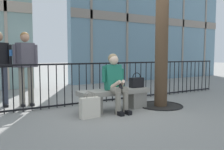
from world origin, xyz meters
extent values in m
plane|color=gray|center=(0.00, 0.00, 0.00)|extent=(60.00, 60.00, 0.00)
cube|color=gray|center=(0.00, 0.00, 0.40)|extent=(1.60, 0.44, 0.10)
cube|color=gray|center=(-0.56, 0.00, 0.17)|extent=(0.36, 0.37, 0.35)
cube|color=gray|center=(0.56, 0.00, 0.17)|extent=(0.36, 0.37, 0.35)
cylinder|color=gray|center=(-0.15, -0.18, 0.47)|extent=(0.15, 0.40, 0.15)
cylinder|color=gray|center=(-0.15, -0.38, 0.23)|extent=(0.11, 0.11, 0.45)
cube|color=black|center=(-0.15, -0.44, 0.04)|extent=(0.09, 0.22, 0.08)
cylinder|color=gray|center=(0.03, -0.18, 0.47)|extent=(0.15, 0.40, 0.15)
cylinder|color=gray|center=(0.03, -0.38, 0.23)|extent=(0.11, 0.11, 0.45)
cube|color=black|center=(0.03, -0.44, 0.04)|extent=(0.09, 0.22, 0.08)
cube|color=#1E7259|center=(-0.06, -0.04, 0.71)|extent=(0.36, 0.30, 0.55)
cylinder|color=#1E7259|center=(-0.28, -0.04, 0.76)|extent=(0.08, 0.08, 0.26)
cylinder|color=beige|center=(-0.14, -0.26, 0.59)|extent=(0.16, 0.28, 0.20)
cylinder|color=#1E7259|center=(0.16, -0.04, 0.76)|extent=(0.08, 0.08, 0.26)
cylinder|color=beige|center=(0.02, -0.26, 0.59)|extent=(0.16, 0.28, 0.20)
cube|color=black|center=(-0.06, -0.32, 0.57)|extent=(0.07, 0.10, 0.13)
sphere|color=beige|center=(-0.06, -0.06, 1.08)|extent=(0.20, 0.20, 0.20)
sphere|color=#997F59|center=(-0.06, -0.03, 1.11)|extent=(0.20, 0.20, 0.20)
cube|color=black|center=(0.58, -0.01, 0.56)|extent=(0.32, 0.15, 0.22)
torus|color=black|center=(0.58, -0.01, 0.68)|extent=(0.22, 0.02, 0.22)
cube|color=beige|center=(-0.73, -0.31, 0.19)|extent=(0.38, 0.15, 0.39)
torus|color=slate|center=(-0.73, -0.36, 0.41)|extent=(0.18, 0.01, 0.18)
torus|color=slate|center=(-0.73, -0.26, 0.41)|extent=(0.18, 0.01, 0.18)
cylinder|color=gray|center=(-1.63, 1.43, 0.45)|extent=(0.13, 0.13, 0.90)
cube|color=black|center=(-1.63, 1.39, 0.03)|extent=(0.09, 0.22, 0.06)
cylinder|color=gray|center=(-1.43, 1.43, 0.45)|extent=(0.13, 0.13, 0.90)
cube|color=black|center=(-1.43, 1.39, 0.03)|extent=(0.09, 0.22, 0.06)
cube|color=#4C4751|center=(-1.53, 1.43, 1.18)|extent=(0.44, 0.37, 0.56)
cylinder|color=#4C4751|center=(-1.77, 1.43, 1.16)|extent=(0.08, 0.08, 0.52)
cylinder|color=#4C4751|center=(-1.30, 1.43, 1.16)|extent=(0.08, 0.08, 0.52)
sphere|color=tan|center=(-1.53, 1.43, 1.58)|extent=(0.20, 0.20, 0.20)
sphere|color=olive|center=(-1.53, 1.45, 1.61)|extent=(0.20, 0.20, 0.20)
cylinder|color=#383D4C|center=(-1.97, 1.59, 0.45)|extent=(0.13, 0.13, 0.90)
cube|color=black|center=(-1.97, 1.55, 0.03)|extent=(0.09, 0.22, 0.06)
cylinder|color=black|center=(-1.84, 1.59, 1.16)|extent=(0.08, 0.08, 0.52)
cube|color=#2D6BB7|center=(-1.83, 1.49, 1.23)|extent=(0.07, 0.01, 0.14)
cylinder|color=black|center=(-2.08, 0.84, 0.50)|extent=(0.02, 0.02, 1.00)
cylinder|color=black|center=(-1.90, 0.84, 0.50)|extent=(0.02, 0.02, 1.00)
cylinder|color=black|center=(-1.72, 0.84, 0.50)|extent=(0.02, 0.02, 1.00)
cylinder|color=black|center=(-1.54, 0.84, 0.50)|extent=(0.02, 0.02, 1.00)
cylinder|color=black|center=(-1.36, 0.84, 0.50)|extent=(0.02, 0.02, 1.00)
cylinder|color=black|center=(-1.18, 0.84, 0.50)|extent=(0.02, 0.02, 1.00)
cylinder|color=black|center=(-1.00, 0.84, 0.50)|extent=(0.02, 0.02, 1.00)
cylinder|color=black|center=(-0.82, 0.84, 0.50)|extent=(0.02, 0.02, 1.00)
cylinder|color=black|center=(-0.63, 0.84, 0.50)|extent=(0.02, 0.02, 1.00)
cylinder|color=black|center=(-0.45, 0.84, 0.50)|extent=(0.02, 0.02, 1.00)
cylinder|color=black|center=(-0.27, 0.84, 0.50)|extent=(0.02, 0.02, 1.00)
cylinder|color=black|center=(-0.09, 0.84, 0.50)|extent=(0.02, 0.02, 1.00)
cylinder|color=black|center=(0.09, 0.84, 0.50)|extent=(0.02, 0.02, 1.00)
cylinder|color=black|center=(0.27, 0.84, 0.50)|extent=(0.02, 0.02, 1.00)
cylinder|color=black|center=(0.45, 0.84, 0.50)|extent=(0.02, 0.02, 1.00)
cylinder|color=black|center=(0.63, 0.84, 0.50)|extent=(0.02, 0.02, 1.00)
cylinder|color=black|center=(0.82, 0.84, 0.50)|extent=(0.02, 0.02, 1.00)
cylinder|color=black|center=(1.00, 0.84, 0.50)|extent=(0.02, 0.02, 1.00)
cylinder|color=black|center=(1.18, 0.84, 0.50)|extent=(0.02, 0.02, 1.00)
cylinder|color=black|center=(1.36, 0.84, 0.50)|extent=(0.02, 0.02, 1.00)
cylinder|color=black|center=(1.54, 0.84, 0.50)|extent=(0.02, 0.02, 1.00)
cylinder|color=black|center=(1.72, 0.84, 0.50)|extent=(0.02, 0.02, 1.00)
cylinder|color=black|center=(1.90, 0.84, 0.50)|extent=(0.02, 0.02, 1.00)
cylinder|color=black|center=(2.08, 0.84, 0.50)|extent=(0.02, 0.02, 1.00)
cylinder|color=black|center=(2.27, 0.84, 0.50)|extent=(0.02, 0.02, 1.00)
cylinder|color=black|center=(2.45, 0.84, 0.50)|extent=(0.02, 0.02, 1.00)
cylinder|color=black|center=(2.63, 0.84, 0.50)|extent=(0.02, 0.02, 1.00)
cylinder|color=black|center=(2.81, 0.84, 0.50)|extent=(0.02, 0.02, 1.00)
cylinder|color=black|center=(2.99, 0.84, 0.50)|extent=(0.02, 0.02, 1.00)
cylinder|color=black|center=(3.17, 0.84, 0.50)|extent=(0.02, 0.02, 1.00)
cylinder|color=black|center=(3.35, 0.84, 0.50)|extent=(0.02, 0.02, 1.00)
cylinder|color=black|center=(3.53, 0.84, 0.50)|extent=(0.02, 0.02, 1.00)
cylinder|color=black|center=(3.72, 0.84, 0.50)|extent=(0.02, 0.02, 1.00)
cylinder|color=black|center=(3.90, 0.84, 0.50)|extent=(0.02, 0.02, 1.00)
cylinder|color=black|center=(4.08, 0.84, 0.50)|extent=(0.02, 0.02, 1.00)
cylinder|color=black|center=(4.26, 0.84, 0.50)|extent=(0.02, 0.02, 1.00)
cube|color=black|center=(0.00, 0.84, 0.05)|extent=(8.52, 0.04, 0.04)
cube|color=black|center=(0.00, 0.84, 0.98)|extent=(8.52, 0.04, 0.04)
cylinder|color=black|center=(1.13, -0.21, 0.01)|extent=(0.99, 0.99, 0.01)
torus|color=black|center=(1.13, -0.21, 0.01)|extent=(1.02, 1.02, 0.03)
cylinder|color=#4C3826|center=(1.13, -0.21, 1.70)|extent=(0.29, 0.29, 3.40)
cube|color=gray|center=(5.04, 4.36, 2.80)|extent=(8.65, 0.04, 0.36)
camera|label=1|loc=(-2.60, -4.27, 1.19)|focal=37.83mm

